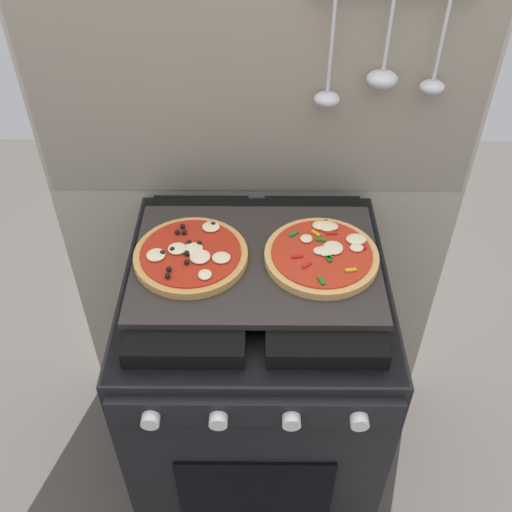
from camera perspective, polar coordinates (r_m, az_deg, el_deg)
The scene contains 6 objects.
ground_plane at distance 2.04m, azimuth 0.00°, elevation -19.61°, with size 4.00×4.00×0.00m, color #4C4742.
kitchen_backsplash at distance 1.64m, azimuth 0.16°, elevation 4.27°, with size 1.10×0.09×1.55m.
stove at distance 1.66m, azimuth -0.00°, elevation -12.31°, with size 0.60×0.64×0.90m.
baking_tray at distance 1.31m, azimuth 0.00°, elevation -0.58°, with size 0.54×0.38×0.02m, color #2D2826.
pizza_left at distance 1.31m, azimuth -6.23°, elevation 0.18°, with size 0.25×0.25×0.03m.
pizza_right at distance 1.31m, azimuth 6.35°, elevation 0.20°, with size 0.25×0.25×0.03m.
Camera 1 is at (0.01, -0.96, 1.80)m, focal length 41.83 mm.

